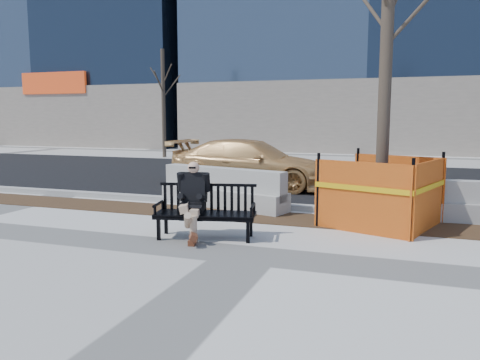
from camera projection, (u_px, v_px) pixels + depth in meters
The scene contains 11 objects.
ground at pixel (248, 255), 7.02m from camera, with size 120.00×120.00×0.00m, color beige.
mulch_strip at pixel (289, 219), 9.45m from camera, with size 40.00×1.20×0.02m, color #47301C.
asphalt_street at pixel (334, 180), 15.26m from camera, with size 60.00×10.40×0.01m, color black.
curb at pixel (299, 208), 10.33m from camera, with size 60.00×0.25×0.12m, color #9E9B93.
bench at pixel (206, 238), 7.98m from camera, with size 1.69×0.61×0.90m, color black, non-canonical shape.
seated_man at pixel (193, 237), 8.05m from camera, with size 0.54×0.90×1.26m, color black, non-canonical shape.
tree_fence at pixel (379, 225), 8.96m from camera, with size 2.72×2.72×6.79m, color orange, non-canonical shape.
sedan at pixel (251, 187), 13.72m from camera, with size 1.91×4.70×1.36m, color tan.
jersey_barrier_left at pixel (223, 207), 10.71m from camera, with size 3.12×0.62×0.89m, color #A9A79E, non-canonical shape.
jersey_barrier_right at pixel (404, 219), 9.50m from camera, with size 2.81×0.56×0.80m, color #9A9890, non-canonical shape.
far_tree_left at pixel (165, 157), 23.83m from camera, with size 2.10×2.10×5.68m, color #463A2D, non-canonical shape.
Camera 1 is at (2.12, -6.47, 2.01)m, focal length 35.85 mm.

